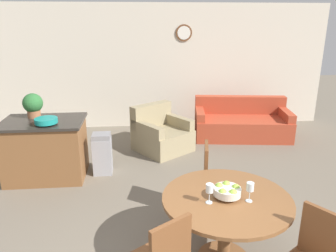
{
  "coord_description": "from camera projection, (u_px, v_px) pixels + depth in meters",
  "views": [
    {
      "loc": [
        -0.26,
        -1.82,
        2.35
      ],
      "look_at": [
        0.15,
        2.52,
        0.93
      ],
      "focal_mm": 35.0,
      "sensor_mm": 36.0,
      "label": 1
    }
  ],
  "objects": [
    {
      "name": "teal_bowl",
      "position": [
        46.0,
        121.0,
        4.67
      ],
      "size": [
        0.32,
        0.32,
        0.1
      ],
      "color": "teal",
      "rests_on": "kitchen_island"
    },
    {
      "name": "couch",
      "position": [
        241.0,
        124.0,
        6.85
      ],
      "size": [
        2.02,
        1.16,
        0.79
      ],
      "rotation": [
        0.0,
        0.0,
        -0.13
      ],
      "color": "#B24228",
      "rests_on": "ground_plane"
    },
    {
      "name": "dining_table",
      "position": [
        226.0,
        212.0,
        3.18
      ],
      "size": [
        1.25,
        1.25,
        0.73
      ],
      "color": "brown",
      "rests_on": "ground_plane"
    },
    {
      "name": "trash_bin",
      "position": [
        102.0,
        154.0,
        5.18
      ],
      "size": [
        0.29,
        0.27,
        0.66
      ],
      "color": "#9E9EA3",
      "rests_on": "ground_plane"
    },
    {
      "name": "fruit_bowl",
      "position": [
        227.0,
        191.0,
        3.11
      ],
      "size": [
        0.26,
        0.26,
        0.13
      ],
      "color": "silver",
      "rests_on": "dining_table"
    },
    {
      "name": "dining_chair_far_side",
      "position": [
        215.0,
        177.0,
        4.02
      ],
      "size": [
        0.49,
        0.49,
        0.93
      ],
      "rotation": [
        0.0,
        0.0,
        4.52
      ],
      "color": "brown",
      "rests_on": "ground_plane"
    },
    {
      "name": "kitchen_island",
      "position": [
        46.0,
        149.0,
        5.01
      ],
      "size": [
        1.21,
        0.84,
        0.92
      ],
      "color": "brown",
      "rests_on": "ground_plane"
    },
    {
      "name": "wall_back",
      "position": [
        149.0,
        67.0,
        7.25
      ],
      "size": [
        8.0,
        0.09,
        2.7
      ],
      "color": "beige",
      "rests_on": "ground_plane"
    },
    {
      "name": "armchair",
      "position": [
        161.0,
        135.0,
        6.14
      ],
      "size": [
        1.21,
        1.22,
        0.83
      ],
      "rotation": [
        0.0,
        0.0,
        0.63
      ],
      "color": "#998966",
      "rests_on": "ground_plane"
    },
    {
      "name": "wine_glass_left",
      "position": [
        210.0,
        189.0,
        3.0
      ],
      "size": [
        0.07,
        0.07,
        0.19
      ],
      "color": "silver",
      "rests_on": "dining_table"
    },
    {
      "name": "wine_glass_right",
      "position": [
        250.0,
        188.0,
        3.02
      ],
      "size": [
        0.07,
        0.07,
        0.19
      ],
      "color": "silver",
      "rests_on": "dining_table"
    },
    {
      "name": "potted_plant",
      "position": [
        33.0,
        105.0,
        4.99
      ],
      "size": [
        0.3,
        0.3,
        0.37
      ],
      "color": "#A36642",
      "rests_on": "kitchen_island"
    }
  ]
}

